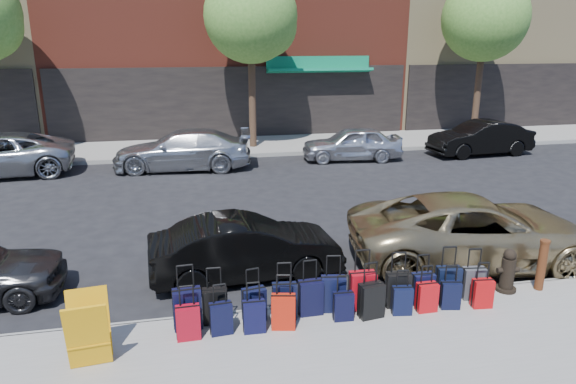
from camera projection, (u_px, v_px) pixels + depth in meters
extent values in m
plane|color=black|center=(284.00, 224.00, 13.33)|extent=(120.00, 120.00, 0.00)
cube|color=gray|center=(373.00, 375.00, 7.20)|extent=(60.00, 4.00, 0.15)
cube|color=gray|center=(241.00, 146.00, 22.70)|extent=(60.00, 4.00, 0.15)
cube|color=gray|center=(332.00, 305.00, 9.10)|extent=(60.00, 0.08, 0.15)
cube|color=gray|center=(246.00, 156.00, 20.80)|extent=(60.00, 0.08, 0.15)
cube|color=black|center=(235.00, 104.00, 24.06)|extent=(16.66, 0.15, 3.40)
cube|color=#0C734F|center=(320.00, 71.00, 24.07)|extent=(5.00, 0.91, 0.27)
cube|color=#0C734F|center=(318.00, 63.00, 24.25)|extent=(5.00, 0.10, 0.60)
cube|color=black|center=(537.00, 97.00, 27.13)|extent=(14.70, 0.15, 3.40)
cylinder|color=black|center=(252.00, 90.00, 21.62)|extent=(0.30, 0.30, 4.80)
sphere|color=#407C29|center=(251.00, 16.00, 20.77)|extent=(3.80, 3.80, 3.80)
sphere|color=#407C29|center=(265.00, 26.00, 20.99)|extent=(2.58, 2.58, 2.58)
cylinder|color=black|center=(478.00, 86.00, 23.63)|extent=(0.30, 0.30, 4.80)
sphere|color=#407C29|center=(485.00, 18.00, 22.78)|extent=(3.80, 3.80, 3.80)
sphere|color=#407C29|center=(496.00, 27.00, 23.00)|extent=(2.58, 2.58, 2.58)
cube|color=black|center=(187.00, 309.00, 8.18)|extent=(0.46, 0.27, 0.67)
cylinder|color=black|center=(185.00, 267.00, 7.97)|extent=(0.25, 0.05, 0.03)
cube|color=black|center=(215.00, 306.00, 8.34)|extent=(0.40, 0.23, 0.59)
cylinder|color=black|center=(213.00, 270.00, 8.16)|extent=(0.22, 0.04, 0.03)
cube|color=black|center=(254.00, 305.00, 8.41)|extent=(0.41, 0.27, 0.56)
cylinder|color=black|center=(253.00, 271.00, 8.24)|extent=(0.21, 0.07, 0.03)
cube|color=black|center=(285.00, 301.00, 8.49)|extent=(0.42, 0.26, 0.60)
cylinder|color=black|center=(285.00, 265.00, 8.30)|extent=(0.23, 0.06, 0.03)
cube|color=black|center=(311.00, 298.00, 8.61)|extent=(0.40, 0.23, 0.60)
cylinder|color=black|center=(311.00, 262.00, 8.42)|extent=(0.22, 0.04, 0.03)
cube|color=black|center=(333.00, 294.00, 8.71)|extent=(0.44, 0.29, 0.62)
cylinder|color=black|center=(334.00, 258.00, 8.52)|extent=(0.23, 0.07, 0.03)
cube|color=#A40A15|center=(362.00, 290.00, 8.78)|extent=(0.45, 0.26, 0.66)
cylinder|color=black|center=(364.00, 252.00, 8.58)|extent=(0.25, 0.04, 0.03)
cube|color=black|center=(398.00, 290.00, 8.85)|extent=(0.44, 0.29, 0.62)
cylinder|color=black|center=(400.00, 254.00, 8.66)|extent=(0.23, 0.07, 0.03)
cube|color=black|center=(423.00, 289.00, 8.95)|extent=(0.38, 0.21, 0.56)
cylinder|color=black|center=(425.00, 256.00, 8.78)|extent=(0.21, 0.03, 0.03)
cube|color=black|center=(448.00, 284.00, 9.07)|extent=(0.44, 0.28, 0.62)
cylinder|color=black|center=(451.00, 249.00, 8.88)|extent=(0.23, 0.06, 0.03)
cube|color=#3C3D42|center=(473.00, 283.00, 9.13)|extent=(0.41, 0.26, 0.58)
cylinder|color=black|center=(477.00, 250.00, 8.95)|extent=(0.22, 0.06, 0.03)
cube|color=maroon|center=(188.00, 323.00, 7.90)|extent=(0.37, 0.22, 0.54)
cylinder|color=black|center=(186.00, 288.00, 7.73)|extent=(0.21, 0.04, 0.03)
cube|color=black|center=(221.00, 319.00, 8.04)|extent=(0.36, 0.23, 0.51)
cylinder|color=black|center=(220.00, 286.00, 7.88)|extent=(0.20, 0.05, 0.03)
cube|color=black|center=(254.00, 317.00, 8.09)|extent=(0.35, 0.21, 0.51)
cylinder|color=black|center=(254.00, 284.00, 7.93)|extent=(0.20, 0.04, 0.03)
cube|color=#B41D0B|center=(283.00, 312.00, 8.19)|extent=(0.42, 0.29, 0.56)
cylinder|color=black|center=(283.00, 277.00, 8.02)|extent=(0.22, 0.07, 0.03)
cube|color=black|center=(343.00, 306.00, 8.45)|extent=(0.33, 0.20, 0.48)
cylinder|color=black|center=(344.00, 277.00, 8.30)|extent=(0.18, 0.04, 0.03)
cube|color=black|center=(371.00, 300.00, 8.51)|extent=(0.43, 0.29, 0.59)
cylinder|color=black|center=(373.00, 265.00, 8.33)|extent=(0.23, 0.06, 0.03)
cube|color=black|center=(402.00, 301.00, 8.62)|extent=(0.35, 0.24, 0.48)
cylinder|color=black|center=(404.00, 272.00, 8.47)|extent=(0.19, 0.06, 0.03)
cube|color=#B10B10|center=(427.00, 297.00, 8.71)|extent=(0.34, 0.20, 0.51)
cylinder|color=black|center=(429.00, 268.00, 8.55)|extent=(0.19, 0.03, 0.03)
cube|color=black|center=(450.00, 295.00, 8.81)|extent=(0.36, 0.25, 0.48)
cylinder|color=black|center=(453.00, 267.00, 8.66)|extent=(0.19, 0.07, 0.03)
cube|color=#AD0B0D|center=(482.00, 293.00, 8.85)|extent=(0.36, 0.23, 0.50)
cylinder|color=black|center=(486.00, 264.00, 8.69)|extent=(0.19, 0.05, 0.03)
cylinder|color=black|center=(505.00, 289.00, 9.48)|extent=(0.37, 0.37, 0.06)
cylinder|color=black|center=(508.00, 273.00, 9.39)|extent=(0.25, 0.25, 0.58)
sphere|color=black|center=(510.00, 255.00, 9.29)|extent=(0.23, 0.23, 0.23)
cylinder|color=black|center=(508.00, 270.00, 9.38)|extent=(0.42, 0.14, 0.10)
cylinder|color=#38190C|center=(542.00, 265.00, 9.41)|extent=(0.16, 0.16, 0.95)
cylinder|color=#38190C|center=(545.00, 241.00, 9.27)|extent=(0.18, 0.18, 0.04)
cube|color=orange|center=(88.00, 337.00, 7.07)|extent=(0.60, 0.32, 1.03)
cube|color=orange|center=(89.00, 323.00, 7.41)|extent=(0.60, 0.32, 1.03)
cube|color=orange|center=(90.00, 340.00, 7.28)|extent=(0.61, 0.43, 0.02)
imported|color=black|center=(246.00, 248.00, 10.20)|extent=(3.88, 1.61, 1.25)
imported|color=#9E8A60|center=(474.00, 230.00, 10.84)|extent=(5.54, 3.12, 1.46)
imported|color=silver|center=(182.00, 150.00, 18.78)|extent=(5.17, 2.54, 1.45)
imported|color=silver|center=(352.00, 143.00, 20.23)|extent=(4.04, 1.98, 1.33)
imported|color=black|center=(480.00, 138.00, 21.13)|extent=(4.35, 1.80, 1.40)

